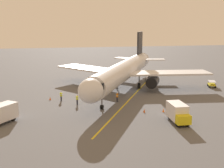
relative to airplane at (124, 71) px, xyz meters
The scene contains 13 objects.
ground_plane 4.37m from the airplane, 142.10° to the left, with size 220.00×220.00×0.00m, color #565659.
apron_lead_in_line 7.42m from the airplane, 88.77° to the left, with size 0.24×40.00×0.01m, color yellow.
airplane is the anchor object (origin of this frame).
ground_crew_marshaller 13.85m from the airplane, 40.33° to the left, with size 0.43×0.47×1.71m.
ground_crew_wing_walker 14.52m from the airplane, 24.42° to the left, with size 0.45×0.47×1.71m.
ground_crew_loader 9.59m from the airplane, 68.85° to the left, with size 0.42×0.28×1.71m.
box_truck_near_nose 26.60m from the airplane, 36.79° to the left, with size 4.40×4.81×2.62m.
baggage_cart_portside 19.73m from the airplane, behind, with size 2.31×2.93×1.27m.
belt_loader_starboard_side 10.97m from the airplane, 138.56° to the right, with size 1.97×4.72×2.32m.
box_truck_rear_apron 20.62m from the airplane, 97.83° to the left, with size 2.11×4.66×2.62m.
safety_cone_nose_left 15.50m from the airplane, 88.41° to the left, with size 0.32×0.32×0.55m, color #F2590F.
safety_cone_wing_port 16.08m from the airplane, 99.49° to the left, with size 0.32×0.32×0.55m, color #F2590F.
safety_cone_wing_starboard 16.04m from the airplane, 17.79° to the left, with size 0.32×0.32×0.55m, color #F2590F.
Camera 1 is at (14.83, 53.75, 13.46)m, focal length 44.93 mm.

